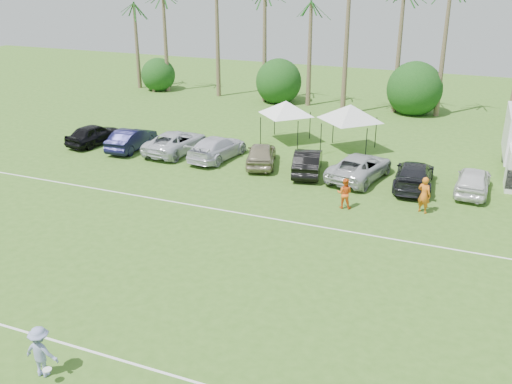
% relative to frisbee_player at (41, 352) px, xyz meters
% --- Properties ---
extents(ground, '(120.00, 120.00, 0.00)m').
position_rel_frisbee_player_xyz_m(ground, '(-0.63, -0.54, -0.84)').
color(ground, '#3B651E').
rests_on(ground, ground).
extents(field_lines, '(80.00, 12.10, 0.01)m').
position_rel_frisbee_player_xyz_m(field_lines, '(-0.63, 7.46, -0.83)').
color(field_lines, white).
rests_on(field_lines, ground).
extents(palm_tree_0, '(2.40, 2.40, 8.90)m').
position_rel_frisbee_player_xyz_m(palm_tree_0, '(-22.63, 37.46, 6.64)').
color(palm_tree_0, brown).
rests_on(palm_tree_0, ground).
extents(palm_tree_1, '(2.40, 2.40, 9.90)m').
position_rel_frisbee_player_xyz_m(palm_tree_1, '(-17.63, 37.46, 7.51)').
color(palm_tree_1, brown).
rests_on(palm_tree_1, ground).
extents(palm_tree_4, '(2.40, 2.40, 8.90)m').
position_rel_frisbee_player_xyz_m(palm_tree_4, '(-4.63, 37.46, 6.64)').
color(palm_tree_4, brown).
rests_on(palm_tree_4, ground).
extents(palm_tree_5, '(2.40, 2.40, 9.90)m').
position_rel_frisbee_player_xyz_m(palm_tree_5, '(-0.63, 37.46, 7.51)').
color(palm_tree_5, brown).
rests_on(palm_tree_5, ground).
extents(bush_tree_0, '(4.00, 4.00, 4.00)m').
position_rel_frisbee_player_xyz_m(bush_tree_0, '(-19.63, 38.46, 0.96)').
color(bush_tree_0, brown).
rests_on(bush_tree_0, ground).
extents(bush_tree_1, '(4.00, 4.00, 4.00)m').
position_rel_frisbee_player_xyz_m(bush_tree_1, '(-6.63, 38.46, 0.96)').
color(bush_tree_1, brown).
rests_on(bush_tree_1, ground).
extents(bush_tree_2, '(4.00, 4.00, 4.00)m').
position_rel_frisbee_player_xyz_m(bush_tree_2, '(5.37, 38.46, 0.96)').
color(bush_tree_2, brown).
rests_on(bush_tree_2, ground).
extents(sideline_player_a, '(0.82, 0.69, 1.90)m').
position_rel_frisbee_player_xyz_m(sideline_player_a, '(8.98, 17.12, 0.11)').
color(sideline_player_a, orange).
rests_on(sideline_player_a, ground).
extents(sideline_player_b, '(0.84, 0.69, 1.61)m').
position_rel_frisbee_player_xyz_m(sideline_player_b, '(5.16, 16.16, -0.04)').
color(sideline_player_b, orange).
rests_on(sideline_player_b, ground).
extents(canopy_tent_left, '(4.21, 4.21, 3.41)m').
position_rel_frisbee_player_xyz_m(canopy_tent_left, '(-1.70, 26.28, 2.08)').
color(canopy_tent_left, black).
rests_on(canopy_tent_left, ground).
extents(canopy_tent_right, '(4.60, 4.60, 3.73)m').
position_rel_frisbee_player_xyz_m(canopy_tent_right, '(2.97, 25.76, 2.35)').
color(canopy_tent_right, black).
rests_on(canopy_tent_right, ground).
extents(frisbee_player, '(1.14, 0.76, 1.68)m').
position_rel_frisbee_player_xyz_m(frisbee_player, '(0.00, 0.00, 0.00)').
color(frisbee_player, '#828BB9').
rests_on(frisbee_player, ground).
extents(parked_car_0, '(2.35, 4.50, 1.46)m').
position_rel_frisbee_player_xyz_m(parked_car_0, '(-13.78, 20.50, -0.11)').
color(parked_car_0, black).
rests_on(parked_car_0, ground).
extents(parked_car_1, '(1.77, 4.51, 1.46)m').
position_rel_frisbee_player_xyz_m(parked_car_1, '(-10.67, 20.48, -0.11)').
color(parked_car_1, black).
rests_on(parked_car_1, ground).
extents(parked_car_2, '(2.71, 5.38, 1.46)m').
position_rel_frisbee_player_xyz_m(parked_car_2, '(-7.55, 21.05, -0.11)').
color(parked_car_2, silver).
rests_on(parked_car_2, ground).
extents(parked_car_3, '(2.57, 5.22, 1.46)m').
position_rel_frisbee_player_xyz_m(parked_car_3, '(-4.44, 20.95, -0.11)').
color(parked_car_3, silver).
rests_on(parked_car_3, ground).
extents(parked_car_4, '(2.96, 4.61, 1.46)m').
position_rel_frisbee_player_xyz_m(parked_car_4, '(-1.33, 20.80, -0.11)').
color(parked_car_4, gray).
rests_on(parked_car_4, ground).
extents(parked_car_5, '(2.52, 4.67, 1.46)m').
position_rel_frisbee_player_xyz_m(parked_car_5, '(1.79, 20.53, -0.11)').
color(parked_car_5, black).
rests_on(parked_car_5, ground).
extents(parked_car_6, '(3.36, 5.62, 1.46)m').
position_rel_frisbee_player_xyz_m(parked_car_6, '(4.90, 20.75, -0.11)').
color(parked_car_6, '#B8BABD').
rests_on(parked_car_6, ground).
extents(parked_car_7, '(2.39, 5.16, 1.46)m').
position_rel_frisbee_player_xyz_m(parked_car_7, '(8.01, 20.60, -0.11)').
color(parked_car_7, black).
rests_on(parked_car_7, ground).
extents(parked_car_8, '(1.85, 4.33, 1.46)m').
position_rel_frisbee_player_xyz_m(parked_car_8, '(11.12, 20.93, -0.11)').
color(parked_car_8, white).
rests_on(parked_car_8, ground).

